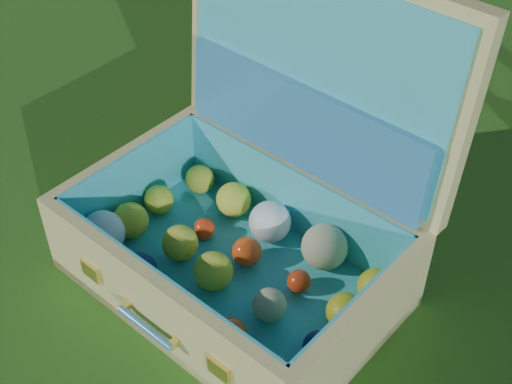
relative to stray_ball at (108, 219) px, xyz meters
The scene contains 3 objects.
ground 0.45m from the stray_ball, ahead, with size 60.00×60.00×0.00m, color #215114.
stray_ball is the anchor object (origin of this frame).
suitcase 0.38m from the stray_ball, 18.46° to the left, with size 0.72×0.60×0.64m.
Camera 1 is at (0.48, -0.79, 1.16)m, focal length 50.00 mm.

